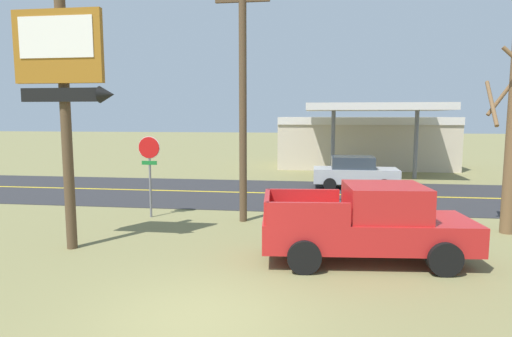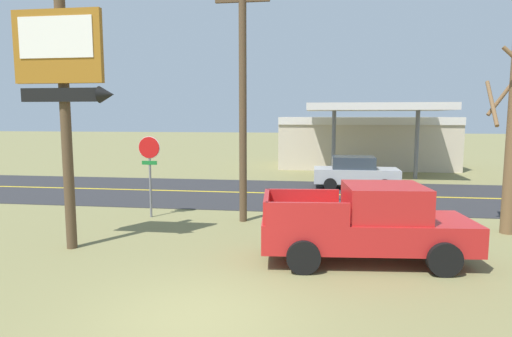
# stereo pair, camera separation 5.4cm
# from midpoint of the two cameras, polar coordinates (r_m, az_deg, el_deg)

# --- Properties ---
(ground_plane) EXTENTS (180.00, 180.00, 0.00)m
(ground_plane) POSITION_cam_midpoint_polar(r_m,az_deg,el_deg) (8.41, -7.82, -18.99)
(ground_plane) COLOR olive
(road_asphalt) EXTENTS (140.00, 8.00, 0.02)m
(road_asphalt) POSITION_cam_midpoint_polar(r_m,az_deg,el_deg) (20.71, 2.00, -3.27)
(road_asphalt) COLOR #2B2B2D
(road_asphalt) RESTS_ON ground
(road_centre_line) EXTENTS (126.00, 0.20, 0.01)m
(road_centre_line) POSITION_cam_midpoint_polar(r_m,az_deg,el_deg) (20.71, 2.00, -3.24)
(road_centre_line) COLOR gold
(road_centre_line) RESTS_ON road_asphalt
(motel_sign) EXTENTS (2.72, 0.54, 6.71)m
(motel_sign) POSITION_cam_midpoint_polar(r_m,az_deg,el_deg) (12.73, -23.92, 10.51)
(motel_sign) COLOR brown
(motel_sign) RESTS_ON ground
(stop_sign) EXTENTS (0.80, 0.08, 2.95)m
(stop_sign) POSITION_cam_midpoint_polar(r_m,az_deg,el_deg) (16.04, -13.74, 0.83)
(stop_sign) COLOR slate
(stop_sign) RESTS_ON ground
(utility_pole) EXTENTS (2.03, 0.26, 8.78)m
(utility_pole) POSITION_cam_midpoint_polar(r_m,az_deg,el_deg) (14.94, -1.65, 10.89)
(utility_pole) COLOR brown
(utility_pole) RESTS_ON ground
(gas_station) EXTENTS (12.00, 11.50, 4.40)m
(gas_station) POSITION_cam_midpoint_polar(r_m,az_deg,el_deg) (32.27, 14.12, 3.63)
(gas_station) COLOR beige
(gas_station) RESTS_ON ground
(pickup_red_parked_on_lawn) EXTENTS (5.36, 2.59, 1.96)m
(pickup_red_parked_on_lawn) POSITION_cam_midpoint_polar(r_m,az_deg,el_deg) (11.38, 14.64, -7.06)
(pickup_red_parked_on_lawn) COLOR red
(pickup_red_parked_on_lawn) RESTS_ON ground
(car_silver_near_lane) EXTENTS (4.20, 2.00, 1.64)m
(car_silver_near_lane) POSITION_cam_midpoint_polar(r_m,az_deg,el_deg) (22.54, 12.98, -0.50)
(car_silver_near_lane) COLOR #A8AAAF
(car_silver_near_lane) RESTS_ON ground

